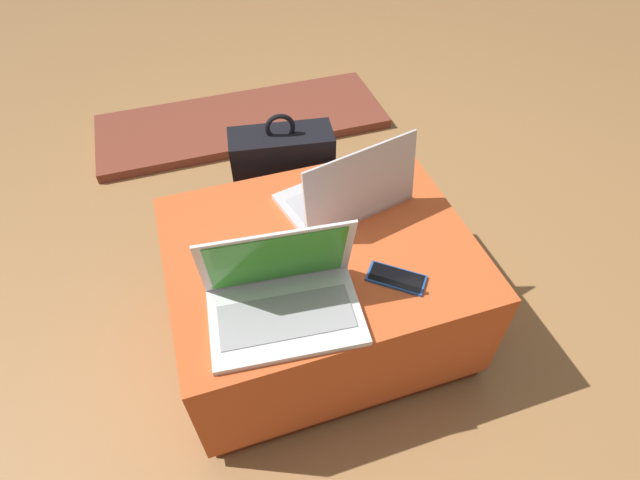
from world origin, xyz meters
name	(u,v)px	position (x,y,z in m)	size (l,w,h in m)	color
ground_plane	(320,325)	(0.00, 0.00, 0.00)	(14.00, 14.00, 0.00)	#9E7042
ottoman	(320,288)	(0.00, 0.00, 0.20)	(0.86, 0.69, 0.41)	maroon
laptop_near	(283,297)	(-0.15, -0.18, 0.46)	(0.40, 0.28, 0.25)	silver
laptop_far	(348,193)	(0.13, 0.13, 0.45)	(0.41, 0.30, 0.24)	silver
cell_phone	(396,278)	(0.15, -0.18, 0.41)	(0.16, 0.15, 0.01)	#1E4C9E
backpack	(284,187)	(0.02, 0.47, 0.23)	(0.37, 0.23, 0.54)	black
fireplace_hearth	(242,122)	(0.00, 1.25, 0.02)	(1.40, 0.50, 0.04)	brown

